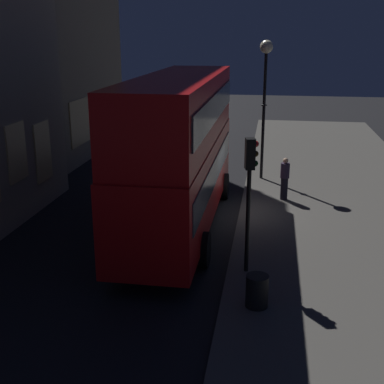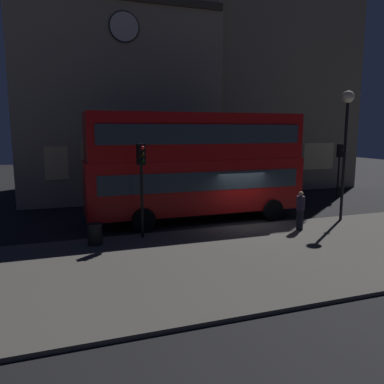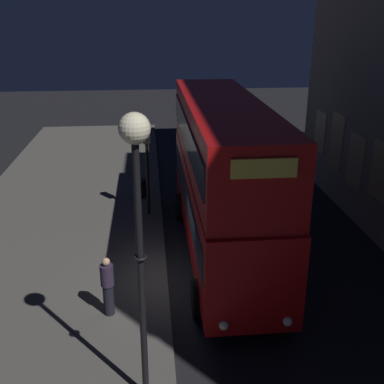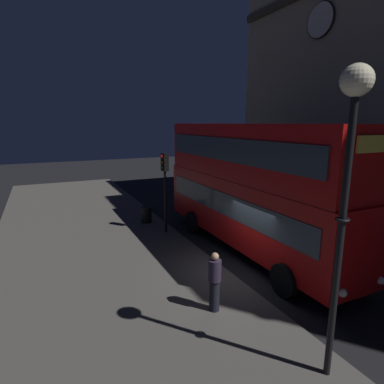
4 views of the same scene
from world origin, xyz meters
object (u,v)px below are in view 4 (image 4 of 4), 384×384
(traffic_light_near_kerb, at_px, (165,176))
(double_decker_bus, at_px, (250,181))
(street_lamp, at_px, (350,147))
(litter_bin, at_px, (146,215))
(pedestrian, at_px, (215,281))

(traffic_light_near_kerb, bearing_deg, double_decker_bus, 25.94)
(street_lamp, xyz_separation_m, litter_bin, (-12.05, -0.23, -4.44))
(pedestrian, bearing_deg, double_decker_bus, -59.97)
(double_decker_bus, height_order, litter_bin, double_decker_bus)
(double_decker_bus, distance_m, street_lamp, 7.52)
(traffic_light_near_kerb, height_order, pedestrian, traffic_light_near_kerb)
(pedestrian, bearing_deg, traffic_light_near_kerb, -23.51)
(double_decker_bus, height_order, street_lamp, street_lamp)
(pedestrian, relative_size, litter_bin, 2.10)
(double_decker_bus, bearing_deg, street_lamp, -22.05)
(traffic_light_near_kerb, relative_size, pedestrian, 2.22)
(traffic_light_near_kerb, relative_size, litter_bin, 4.64)
(double_decker_bus, distance_m, traffic_light_near_kerb, 4.20)
(street_lamp, bearing_deg, traffic_light_near_kerb, 179.29)
(pedestrian, distance_m, litter_bin, 8.96)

